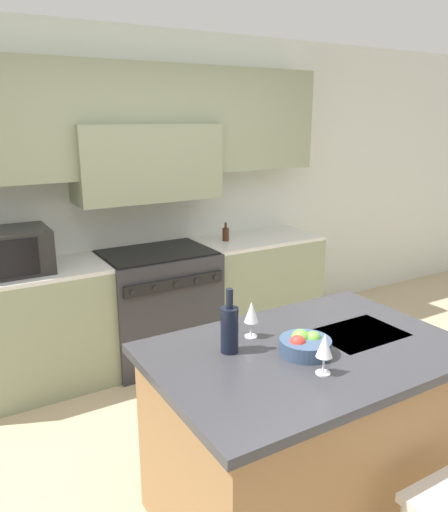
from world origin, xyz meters
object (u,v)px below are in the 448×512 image
at_px(wine_bottle, 230,328).
at_px(oil_bottle_on_counter, 226,234).
at_px(range_stove, 159,305).
at_px(fruit_bowl, 305,345).
at_px(wine_glass_far, 251,313).
at_px(wine_glass_near, 325,347).
at_px(microwave, 8,252).

relative_size(wine_bottle, oil_bottle_on_counter, 1.90).
height_order(range_stove, fruit_bowl, fruit_bowl).
bearing_deg(wine_glass_far, oil_bottle_on_counter, 62.75).
height_order(range_stove, oil_bottle_on_counter, oil_bottle_on_counter).
xyz_separation_m(wine_bottle, oil_bottle_on_counter, (1.10, 1.88, -0.05)).
bearing_deg(wine_glass_near, wine_bottle, 121.51).
relative_size(wine_glass_near, fruit_bowl, 0.78).
height_order(wine_glass_near, wine_glass_far, same).
distance_m(microwave, fruit_bowl, 2.27).
xyz_separation_m(range_stove, oil_bottle_on_counter, (0.69, 0.05, 0.53)).
relative_size(wine_glass_far, oil_bottle_on_counter, 1.14).
distance_m(microwave, oil_bottle_on_counter, 1.81).
bearing_deg(wine_bottle, fruit_bowl, -33.30).
bearing_deg(wine_glass_far, wine_glass_near, -82.75).
bearing_deg(wine_bottle, microwave, 110.87).
height_order(wine_bottle, fruit_bowl, wine_bottle).
xyz_separation_m(range_stove, microwave, (-1.12, 0.02, 0.62)).
relative_size(microwave, wine_glass_near, 2.99).
bearing_deg(range_stove, oil_bottle_on_counter, 4.52).
height_order(wine_glass_near, oil_bottle_on_counter, wine_glass_near).
distance_m(wine_bottle, fruit_bowl, 0.36).
xyz_separation_m(microwave, oil_bottle_on_counter, (1.81, 0.04, -0.09)).
height_order(wine_glass_far, fruit_bowl, wine_glass_far).
xyz_separation_m(wine_glass_near, oil_bottle_on_counter, (0.87, 2.27, -0.06)).
relative_size(wine_glass_near, oil_bottle_on_counter, 1.14).
xyz_separation_m(microwave, fruit_bowl, (1.00, -2.04, -0.11)).
bearing_deg(wine_glass_near, range_stove, 85.45).
relative_size(wine_bottle, wine_glass_far, 1.66).
xyz_separation_m(microwave, wine_bottle, (0.70, -1.84, -0.04)).
bearing_deg(wine_bottle, oil_bottle_on_counter, 59.60).
bearing_deg(wine_glass_near, wine_glass_far, 97.25).
xyz_separation_m(wine_glass_far, oil_bottle_on_counter, (0.93, 1.80, -0.06)).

